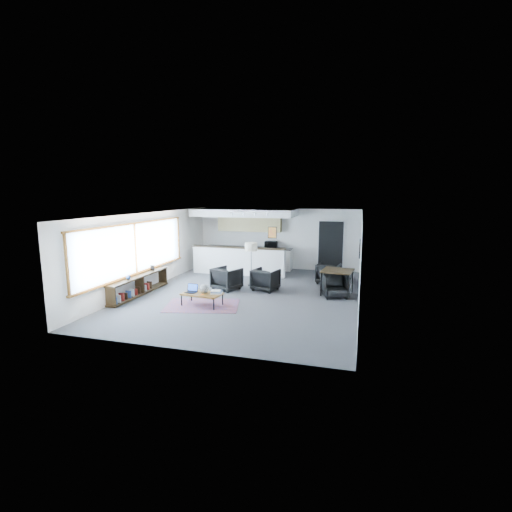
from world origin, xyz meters
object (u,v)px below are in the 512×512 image
(dining_chair_near, at_px, (335,286))
(coffee_table, at_px, (202,294))
(laptop, at_px, (192,290))
(armchair_left, at_px, (227,278))
(ceramic_pot, at_px, (204,289))
(floor_lamp, at_px, (251,248))
(armchair_right, at_px, (266,279))
(book_stack, at_px, (216,292))
(dining_table, at_px, (337,272))
(microwave, at_px, (271,244))
(dining_chair_far, at_px, (328,274))

(dining_chair_near, bearing_deg, coffee_table, -169.17)
(laptop, xyz_separation_m, armchair_left, (0.39, 1.89, -0.02))
(ceramic_pot, distance_m, floor_lamp, 2.90)
(coffee_table, height_order, armchair_right, armchair_right)
(dining_chair_near, bearing_deg, book_stack, -166.98)
(dining_table, bearing_deg, coffee_table, -147.63)
(coffee_table, xyz_separation_m, dining_table, (3.70, 2.35, 0.38))
(laptop, distance_m, dining_table, 4.66)
(coffee_table, relative_size, floor_lamp, 0.79)
(book_stack, relative_size, armchair_left, 0.43)
(book_stack, distance_m, floor_lamp, 2.84)
(ceramic_pot, xyz_separation_m, book_stack, (0.36, 0.04, -0.09))
(laptop, height_order, armchair_left, armchair_left)
(dining_table, distance_m, microwave, 4.50)
(coffee_table, bearing_deg, floor_lamp, 82.78)
(armchair_right, height_order, dining_chair_far, armchair_right)
(book_stack, bearing_deg, floor_lamp, 84.45)
(laptop, bearing_deg, armchair_right, 55.58)
(armchair_right, distance_m, dining_chair_far, 2.51)
(dining_table, xyz_separation_m, dining_chair_near, (-0.04, -0.35, -0.39))
(dining_chair_near, xyz_separation_m, dining_chair_far, (-0.36, 1.77, 0.00))
(coffee_table, xyz_separation_m, laptop, (-0.33, 0.03, 0.10))
(armchair_left, distance_m, microwave, 3.87)
(laptop, relative_size, dining_chair_far, 0.50)
(ceramic_pot, height_order, dining_table, dining_table)
(dining_table, relative_size, microwave, 2.06)
(ceramic_pot, bearing_deg, floor_lamp, 77.19)
(dining_chair_near, height_order, microwave, microwave)
(dining_chair_far, height_order, microwave, microwave)
(armchair_right, distance_m, microwave, 3.61)
(dining_table, distance_m, dining_chair_far, 1.53)
(dining_table, bearing_deg, armchair_left, -173.34)
(dining_chair_near, height_order, dining_chair_far, dining_chair_far)
(armchair_right, xyz_separation_m, dining_chair_near, (2.31, -0.20, -0.07))
(armchair_right, bearing_deg, floor_lamp, -26.01)
(coffee_table, relative_size, microwave, 2.34)
(book_stack, height_order, dining_chair_near, dining_chair_near)
(book_stack, distance_m, armchair_left, 1.89)
(dining_chair_near, distance_m, microwave, 4.79)
(coffee_table, relative_size, armchair_right, 1.50)
(armchair_right, distance_m, dining_table, 2.38)
(armchair_right, height_order, dining_chair_near, armchair_right)
(armchair_left, bearing_deg, dining_chair_far, -128.38)
(coffee_table, relative_size, dining_chair_near, 1.78)
(book_stack, distance_m, dining_chair_near, 3.77)
(armchair_right, height_order, dining_table, armchair_right)
(armchair_left, bearing_deg, book_stack, 122.96)
(book_stack, bearing_deg, coffee_table, -171.17)
(coffee_table, distance_m, dining_chair_near, 4.17)
(laptop, relative_size, book_stack, 0.93)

